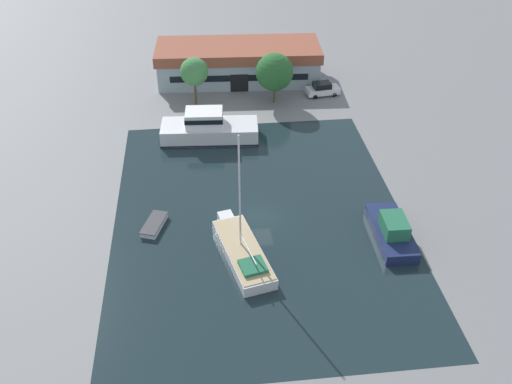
% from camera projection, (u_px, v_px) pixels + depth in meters
% --- Properties ---
extents(ground_plane, '(440.00, 440.00, 0.00)m').
position_uv_depth(ground_plane, '(259.00, 217.00, 54.33)').
color(ground_plane, slate).
extents(water_canal, '(27.32, 37.10, 0.01)m').
position_uv_depth(water_canal, '(259.00, 217.00, 54.33)').
color(water_canal, '#19282D').
rests_on(water_canal, ground).
extents(warehouse_building, '(22.77, 9.63, 4.91)m').
position_uv_depth(warehouse_building, '(238.00, 62.00, 78.80)').
color(warehouse_building, '#99A8B2').
rests_on(warehouse_building, ground).
extents(quay_tree_near_building, '(3.54, 3.54, 6.25)m').
position_uv_depth(quay_tree_near_building, '(194.00, 72.00, 71.26)').
color(quay_tree_near_building, brown).
rests_on(quay_tree_near_building, ground).
extents(quay_tree_by_water, '(4.77, 4.77, 6.59)m').
position_uv_depth(quay_tree_by_water, '(275.00, 72.00, 71.83)').
color(quay_tree_by_water, brown).
rests_on(quay_tree_by_water, ground).
extents(parked_car, '(4.55, 2.45, 1.78)m').
position_uv_depth(parked_car, '(323.00, 89.00, 75.51)').
color(parked_car, silver).
rests_on(parked_car, ground).
extents(sailboat_moored, '(4.97, 10.65, 11.88)m').
position_uv_depth(sailboat_moored, '(243.00, 251.00, 49.41)').
color(sailboat_moored, silver).
rests_on(sailboat_moored, water_canal).
extents(motor_cruiser, '(11.48, 5.01, 3.55)m').
position_uv_depth(motor_cruiser, '(208.00, 128.00, 65.89)').
color(motor_cruiser, silver).
rests_on(motor_cruiser, water_canal).
extents(small_dinghy, '(2.61, 3.92, 0.57)m').
position_uv_depth(small_dinghy, '(154.00, 225.00, 52.95)').
color(small_dinghy, silver).
rests_on(small_dinghy, water_canal).
extents(cabin_boat, '(3.16, 7.75, 2.40)m').
position_uv_depth(cabin_boat, '(392.00, 230.00, 51.39)').
color(cabin_boat, '#19234C').
rests_on(cabin_boat, water_canal).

